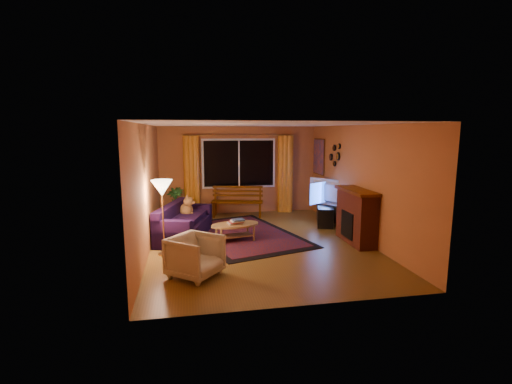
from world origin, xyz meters
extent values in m
cube|color=brown|center=(0.00, 0.00, -0.01)|extent=(4.50, 6.00, 0.02)
cube|color=white|center=(0.00, 0.00, 2.51)|extent=(4.50, 6.00, 0.02)
cube|color=#C4733B|center=(0.00, 3.01, 1.25)|extent=(4.50, 0.02, 2.50)
cube|color=#C4733B|center=(-2.26, 0.00, 1.25)|extent=(0.02, 6.00, 2.50)
cube|color=#C4733B|center=(2.26, 0.00, 1.25)|extent=(0.02, 6.00, 2.50)
cube|color=black|center=(0.00, 2.94, 1.45)|extent=(2.00, 0.02, 1.30)
cylinder|color=#BF8C3F|center=(0.00, 2.90, 2.25)|extent=(3.20, 0.03, 0.03)
cylinder|color=orange|center=(-1.35, 2.88, 1.12)|extent=(0.36, 0.36, 2.24)
cylinder|color=orange|center=(1.35, 2.88, 1.12)|extent=(0.36, 0.36, 2.24)
cube|color=#522400|center=(-0.12, 2.49, 0.21)|extent=(1.47, 0.72, 0.42)
imported|color=#235B1E|center=(-1.82, 2.75, 0.41)|extent=(0.60, 0.60, 0.83)
cube|color=black|center=(-1.56, 0.63, 0.38)|extent=(1.32, 2.02, 0.76)
imported|color=beige|center=(-1.38, -1.67, 0.38)|extent=(1.00, 1.01, 0.76)
cylinder|color=#BF8C3F|center=(-1.95, -0.46, 0.73)|extent=(0.25, 0.25, 1.46)
cube|color=#68140A|center=(-0.24, 0.67, 0.01)|extent=(2.97, 3.81, 0.02)
cylinder|color=#AA8048|center=(-0.49, 0.18, 0.19)|extent=(1.25, 1.25, 0.39)
cube|color=black|center=(2.00, 1.30, 0.24)|extent=(0.73, 1.22, 0.48)
imported|color=black|center=(2.00, 1.30, 0.82)|extent=(0.75, 1.07, 0.67)
cube|color=maroon|center=(2.05, -0.40, 0.55)|extent=(0.40, 1.20, 1.10)
cube|color=#D15228|center=(2.22, 2.45, 1.65)|extent=(0.04, 0.76, 0.96)
camera|label=1|loc=(-1.48, -7.57, 2.37)|focal=26.00mm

